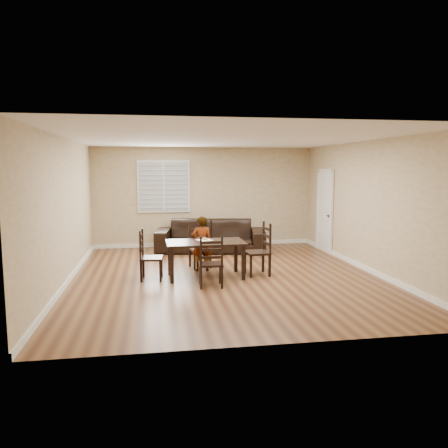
{
  "coord_description": "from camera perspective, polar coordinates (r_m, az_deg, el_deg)",
  "views": [
    {
      "loc": [
        -1.39,
        -8.41,
        2.13
      ],
      "look_at": [
        0.03,
        0.34,
        1.0
      ],
      "focal_mm": 35.0,
      "sensor_mm": 36.0,
      "label": 1
    }
  ],
  "objects": [
    {
      "name": "chair_far",
      "position": [
        7.81,
        -1.67,
        -5.3
      ],
      "size": [
        0.45,
        0.42,
        0.95
      ],
      "rotation": [
        0.0,
        0.0,
        3.08
      ],
      "color": "black",
      "rests_on": "ground"
    },
    {
      "name": "napkin",
      "position": [
        8.71,
        -2.6,
        -2.1
      ],
      "size": [
        0.35,
        0.35,
        0.0
      ],
      "primitive_type": "cube",
      "rotation": [
        0.0,
        0.0,
        0.31
      ],
      "color": "#EDE3CC",
      "rests_on": "dining_table"
    },
    {
      "name": "chair_near",
      "position": [
        9.53,
        -3.37,
        -3.13
      ],
      "size": [
        0.48,
        0.46,
        0.91
      ],
      "rotation": [
        0.0,
        0.0,
        0.22
      ],
      "color": "black",
      "rests_on": "ground"
    },
    {
      "name": "chair_left",
      "position": [
        8.52,
        -10.24,
        -4.26
      ],
      "size": [
        0.45,
        0.48,
        0.98
      ],
      "rotation": [
        0.0,
        0.0,
        1.48
      ],
      "color": "black",
      "rests_on": "ground"
    },
    {
      "name": "child",
      "position": [
        9.1,
        -2.92,
        -2.58
      ],
      "size": [
        0.42,
        0.28,
        1.15
      ],
      "primitive_type": "imported",
      "rotation": [
        0.0,
        0.0,
        3.15
      ],
      "color": "gray",
      "rests_on": "ground"
    },
    {
      "name": "dining_table",
      "position": [
        8.55,
        -2.44,
        -2.88
      ],
      "size": [
        1.54,
        0.88,
        0.71
      ],
      "rotation": [
        0.0,
        0.0,
        0.02
      ],
      "color": "black",
      "rests_on": "ground"
    },
    {
      "name": "donut",
      "position": [
        8.7,
        -2.48,
        -1.94
      ],
      "size": [
        0.11,
        0.11,
        0.04
      ],
      "color": "#B1803F",
      "rests_on": "napkin"
    },
    {
      "name": "sofa",
      "position": [
        11.28,
        -1.76,
        -1.53
      ],
      "size": [
        2.93,
        1.54,
        0.81
      ],
      "primitive_type": "imported",
      "rotation": [
        0.0,
        0.0,
        -0.17
      ],
      "color": "black",
      "rests_on": "ground"
    },
    {
      "name": "chair_right",
      "position": [
        8.82,
        5.14,
        -3.54
      ],
      "size": [
        0.48,
        0.51,
        1.06
      ],
      "rotation": [
        0.0,
        0.0,
        -1.5
      ],
      "color": "black",
      "rests_on": "ground"
    },
    {
      "name": "room",
      "position": [
        8.71,
        0.18,
        5.14
      ],
      "size": [
        6.04,
        7.04,
        2.72
      ],
      "color": "#CDB78A",
      "rests_on": "ground"
    },
    {
      "name": "ground",
      "position": [
        8.79,
        0.14,
        -6.76
      ],
      "size": [
        7.0,
        7.0,
        0.0
      ],
      "primitive_type": "plane",
      "color": "brown",
      "rests_on": "ground"
    }
  ]
}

